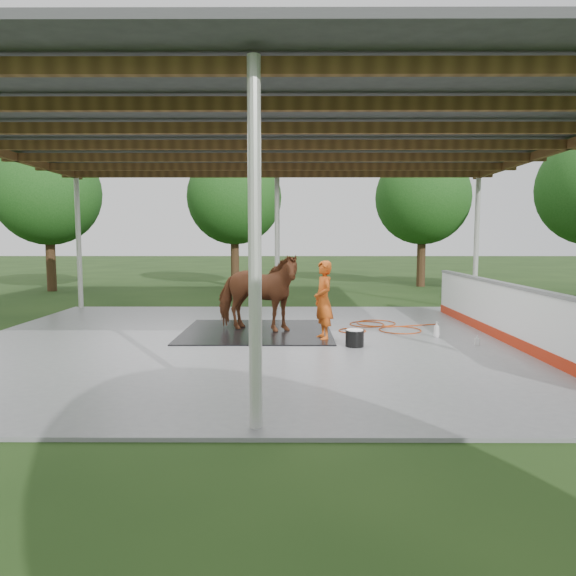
{
  "coord_description": "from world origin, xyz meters",
  "views": [
    {
      "loc": [
        0.36,
        -10.03,
        2.07
      ],
      "look_at": [
        0.32,
        0.77,
        1.02
      ],
      "focal_mm": 32.0,
      "sensor_mm": 36.0,
      "label": 1
    }
  ],
  "objects_px": {
    "dasher_board": "(504,313)",
    "wash_bucket": "(355,338)",
    "horse": "(257,293)",
    "handler": "(323,300)"
  },
  "relations": [
    {
      "from": "horse",
      "to": "handler",
      "type": "height_order",
      "value": "horse"
    },
    {
      "from": "horse",
      "to": "handler",
      "type": "distance_m",
      "value": 1.6
    },
    {
      "from": "handler",
      "to": "wash_bucket",
      "type": "bearing_deg",
      "value": 22.34
    },
    {
      "from": "dasher_board",
      "to": "wash_bucket",
      "type": "xyz_separation_m",
      "value": [
        -3.02,
        -0.57,
        -0.38
      ]
    },
    {
      "from": "handler",
      "to": "wash_bucket",
      "type": "relative_size",
      "value": 4.58
    },
    {
      "from": "dasher_board",
      "to": "horse",
      "type": "xyz_separation_m",
      "value": [
        -4.95,
        0.93,
        0.31
      ]
    },
    {
      "from": "dasher_board",
      "to": "wash_bucket",
      "type": "distance_m",
      "value": 3.1
    },
    {
      "from": "dasher_board",
      "to": "wash_bucket",
      "type": "height_order",
      "value": "dasher_board"
    },
    {
      "from": "wash_bucket",
      "to": "horse",
      "type": "bearing_deg",
      "value": 142.04
    },
    {
      "from": "horse",
      "to": "wash_bucket",
      "type": "relative_size",
      "value": 5.72
    }
  ]
}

